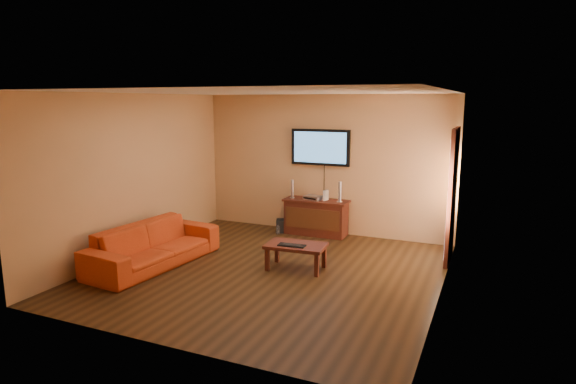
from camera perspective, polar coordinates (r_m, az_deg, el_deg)
The scene contains 14 objects.
ground_plane at distance 7.48m, azimuth -2.22°, elevation -9.39°, with size 5.00×5.00×0.00m, color black.
room_walls at distance 7.64m, azimuth -0.28°, elevation 4.09°, with size 5.00×5.00×5.00m.
french_door at distance 8.18m, azimuth 18.85°, elevation -0.56°, with size 0.07×1.02×2.22m.
media_console at distance 9.39m, azimuth 3.34°, elevation -2.97°, with size 1.26×0.48×0.69m.
television at distance 9.36m, azimuth 3.85°, elevation 5.31°, with size 1.18×0.08×0.70m.
coffee_table at distance 7.47m, azimuth 0.96°, elevation -6.63°, with size 0.95×0.61×0.40m.
sofa at distance 7.93m, azimuth -15.67°, elevation -5.29°, with size 2.25×0.66×0.88m, color #BD3C15.
speaker_left at distance 9.44m, azimuth 0.51°, elevation 0.28°, with size 0.10×0.10×0.36m.
speaker_right at distance 9.11m, azimuth 6.16°, elevation -0.08°, with size 0.11×0.11×0.39m.
av_receiver at distance 9.33m, azimuth 3.04°, elevation -0.66°, with size 0.34×0.24×0.08m, color silver.
game_console at distance 9.25m, azimuth 4.50°, elevation -0.39°, with size 0.04×0.15×0.20m, color white.
subwoofer at distance 9.60m, azimuth -0.62°, elevation -4.02°, with size 0.25×0.25×0.25m, color black.
bottle at distance 9.44m, azimuth -1.22°, elevation -4.52°, with size 0.07×0.07×0.19m.
keyboard at distance 7.36m, azimuth 0.46°, elevation -6.33°, with size 0.43×0.18×0.03m.
Camera 1 is at (3.06, -6.32, 2.57)m, focal length 30.00 mm.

